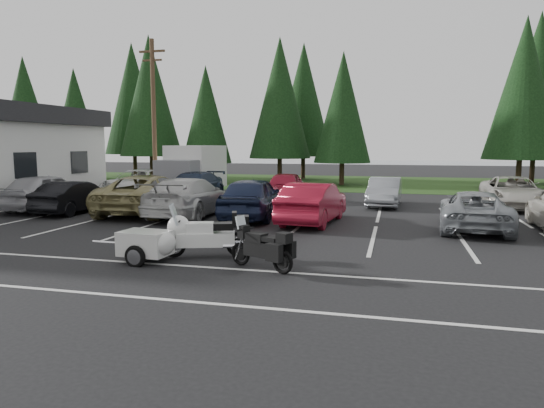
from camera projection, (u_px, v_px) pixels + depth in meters
The scene contains 31 objects.
ground at pixel (266, 241), 14.92m from camera, with size 120.00×120.00×0.00m, color black.
grass_strip at pixel (345, 182), 38.01m from camera, with size 80.00×16.00×0.01m, color #1D3912.
lake_water at pixel (397, 166), 66.85m from camera, with size 70.00×50.00×0.02m, color gray.
utility_pole at pixel (154, 115), 28.34m from camera, with size 1.60×0.26×9.00m.
box_truck at pixel (190, 170), 28.73m from camera, with size 2.40×5.60×2.90m, color silver, non-canonical shape.
stall_markings at pixel (280, 230), 16.85m from camera, with size 32.00×16.00×0.01m, color silver.
conifer_0 at pixel (25, 107), 42.67m from camera, with size 4.58×4.58×10.66m.
conifer_1 at pixel (75, 115), 40.05m from camera, with size 3.96×3.96×9.22m.
conifer_2 at pixel (150, 96), 39.93m from camera, with size 5.10×5.10×11.89m.
conifer_3 at pixel (206, 115), 37.44m from camera, with size 3.87×3.87×9.02m.
conifer_4 at pixel (280, 98), 37.38m from camera, with size 4.80×4.80×11.17m.
conifer_5 at pixel (343, 107), 35.02m from camera, with size 4.14×4.14×9.63m.
conifer_6 at pixel (524, 88), 32.43m from camera, with size 4.93×4.93×11.48m.
conifer_back_a at pixel (133, 99), 44.92m from camera, with size 5.28×5.28×12.30m.
conifer_back_b at pixel (304, 100), 41.53m from camera, with size 4.97×4.97×11.58m.
conifer_back_c at pixel (538, 84), 36.36m from camera, with size 5.50×5.50×12.81m.
car_near_0 at pixel (46, 191), 22.02m from camera, with size 1.97×4.89×1.67m, color #B1B0B5.
car_near_1 at pixel (75, 197), 21.06m from camera, with size 1.47×4.20×1.39m, color black.
car_near_2 at pixel (149, 194), 20.88m from camera, with size 2.77×6.00×1.67m, color olive.
car_near_3 at pixel (189, 197), 19.97m from camera, with size 2.26×5.55×1.61m, color #B8B8B6.
car_near_4 at pixel (252, 198), 19.44m from camera, with size 1.98×4.92×1.68m, color #161E38.
car_near_5 at pixel (313, 203), 18.26m from camera, with size 1.63×4.67×1.54m, color maroon.
car_near_6 at pixel (475, 210), 16.82m from camera, with size 2.25×4.88×1.36m, color gray.
car_far_0 at pixel (139, 183), 27.31m from camera, with size 2.58×5.60×1.56m, color silver.
car_far_1 at pixel (193, 186), 25.74m from camera, with size 2.10×5.16×1.50m, color #152136.
car_far_2 at pixel (285, 187), 25.08m from camera, with size 1.81×4.51×1.54m, color maroon.
car_far_3 at pixel (385, 192), 23.42m from camera, with size 1.45×4.14×1.37m, color gray.
car_far_4 at pixel (512, 192), 22.63m from camera, with size 2.44×5.30×1.47m, color #B0ACA1.
touring_motorcycle at pixel (206, 230), 12.69m from camera, with size 2.60×0.80×1.44m, color white, non-canonical shape.
cargo_trailer at pixel (145, 246), 12.16m from camera, with size 1.75×0.99×0.81m, color silver, non-canonical shape.
adventure_motorcycle at pixel (261, 244), 11.41m from camera, with size 2.06×0.72×1.26m, color black, non-canonical shape.
Camera 1 is at (3.81, -14.17, 2.94)m, focal length 32.00 mm.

